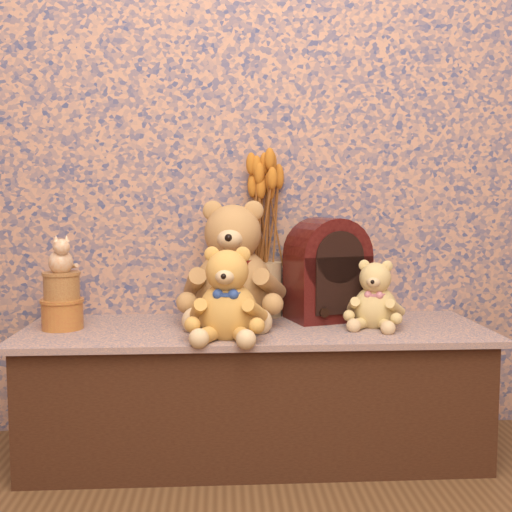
{
  "coord_description": "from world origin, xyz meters",
  "views": [
    {
      "loc": [
        -0.11,
        -0.68,
        0.85
      ],
      "look_at": [
        0.0,
        1.2,
        0.67
      ],
      "focal_mm": 41.8,
      "sensor_mm": 36.0,
      "label": 1
    }
  ],
  "objects": [
    {
      "name": "cat_figurine",
      "position": [
        -0.63,
        1.26,
        0.68
      ],
      "size": [
        0.12,
        0.13,
        0.13
      ],
      "primitive_type": null,
      "rotation": [
        0.0,
        0.0,
        0.38
      ],
      "color": "silver",
      "rests_on": "biscuit_tin_upper"
    },
    {
      "name": "teddy_small",
      "position": [
        0.4,
        1.24,
        0.55
      ],
      "size": [
        0.26,
        0.28,
        0.24
      ],
      "primitive_type": null,
      "rotation": [
        0.0,
        0.0,
        -0.39
      ],
      "color": "tan",
      "rests_on": "display_shelf"
    },
    {
      "name": "teddy_large",
      "position": [
        -0.07,
        1.36,
        0.65
      ],
      "size": [
        0.41,
        0.47,
        0.45
      ],
      "primitive_type": null,
      "rotation": [
        0.0,
        0.0,
        -0.14
      ],
      "color": "#A4713F",
      "rests_on": "display_shelf"
    },
    {
      "name": "dried_stalks",
      "position": [
        0.05,
        1.44,
        0.85
      ],
      "size": [
        0.27,
        0.27,
        0.45
      ],
      "primitive_type": null,
      "rotation": [
        0.0,
        0.0,
        -0.15
      ],
      "color": "#BD691E",
      "rests_on": "ceramic_vase"
    },
    {
      "name": "biscuit_tin_lower",
      "position": [
        -0.63,
        1.26,
        0.48
      ],
      "size": [
        0.14,
        0.14,
        0.1
      ],
      "primitive_type": "cylinder",
      "rotation": [
        0.0,
        0.0,
        -0.11
      ],
      "color": "gold",
      "rests_on": "display_shelf"
    },
    {
      "name": "display_shelf",
      "position": [
        0.0,
        1.25,
        0.22
      ],
      "size": [
        1.52,
        0.51,
        0.43
      ],
      "primitive_type": "cube",
      "color": "#36466F",
      "rests_on": "ground"
    },
    {
      "name": "ceramic_vase",
      "position": [
        0.05,
        1.44,
        0.53
      ],
      "size": [
        0.15,
        0.15,
        0.2
      ],
      "primitive_type": "cylinder",
      "rotation": [
        0.0,
        0.0,
        -0.42
      ],
      "color": "tan",
      "rests_on": "display_shelf"
    },
    {
      "name": "cathedral_radio",
      "position": [
        0.26,
        1.37,
        0.61
      ],
      "size": [
        0.3,
        0.25,
        0.36
      ],
      "primitive_type": null,
      "rotation": [
        0.0,
        0.0,
        0.29
      ],
      "color": "#360909",
      "rests_on": "display_shelf"
    },
    {
      "name": "biscuit_tin_upper",
      "position": [
        -0.63,
        1.26,
        0.57
      ],
      "size": [
        0.14,
        0.14,
        0.09
      ],
      "primitive_type": "cylinder",
      "rotation": [
        0.0,
        0.0,
        0.22
      ],
      "color": "tan",
      "rests_on": "biscuit_tin_lower"
    },
    {
      "name": "teddy_medium",
      "position": [
        -0.09,
        1.11,
        0.58
      ],
      "size": [
        0.27,
        0.31,
        0.3
      ],
      "primitive_type": null,
      "rotation": [
        0.0,
        0.0,
        -0.14
      ],
      "color": "#B98334",
      "rests_on": "display_shelf"
    }
  ]
}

